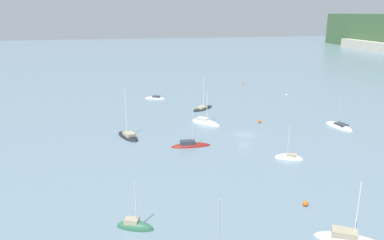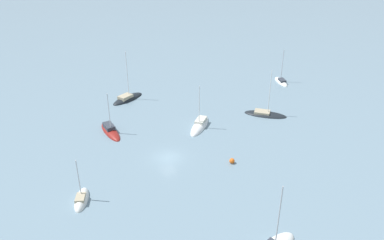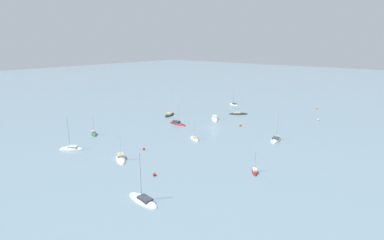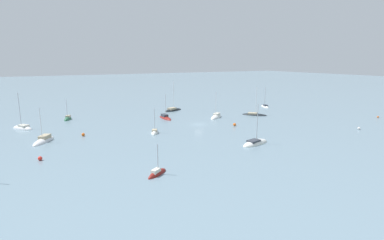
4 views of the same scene
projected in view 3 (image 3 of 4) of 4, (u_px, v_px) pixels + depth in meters
The scene contains 18 objects.
ground_plane at pixel (213, 127), 106.45m from camera, with size 600.00×600.00×0.00m, color slate.
sailboat_0 at pixel (215, 119), 117.71m from camera, with size 7.68×6.97×9.11m.
sailboat_1 at pixel (254, 172), 69.86m from camera, with size 4.58×3.59×5.75m.
sailboat_2 at pixel (143, 201), 57.13m from camera, with size 3.27×8.47×10.62m.
sailboat_3 at pixel (238, 114), 126.27m from camera, with size 7.61×7.98×9.70m.
sailboat_4 at pixel (170, 115), 124.16m from camera, with size 8.47×5.54×11.10m.
sailboat_5 at pixel (195, 139), 93.33m from camera, with size 3.80×5.28×7.13m.
sailboat_6 at pixel (234, 105), 144.50m from camera, with size 3.89×6.40×8.49m.
sailboat_7 at pixel (276, 140), 92.79m from camera, with size 8.14×4.29×9.73m.
sailboat_8 at pixel (94, 134), 98.14m from camera, with size 3.38×4.99×7.22m.
sailboat_9 at pixel (71, 149), 84.50m from camera, with size 5.97×7.03×10.57m.
sailboat_10 at pixel (177, 124), 110.73m from camera, with size 2.24×7.95×8.25m.
sailboat_11 at pixel (121, 159), 77.40m from camera, with size 6.12×7.96×8.57m.
mooring_buoy_0 at pixel (240, 125), 108.11m from camera, with size 0.83×0.83×0.83m.
mooring_buoy_1 at pixel (317, 108), 135.81m from camera, with size 0.56×0.56×0.56m.
mooring_buoy_2 at pixel (154, 174), 67.91m from camera, with size 0.78×0.78×0.78m.
mooring_buoy_3 at pixel (318, 120), 115.80m from camera, with size 0.69×0.69×0.69m.
mooring_buoy_4 at pixel (143, 148), 84.36m from camera, with size 0.78×0.78×0.78m.
Camera 3 is at (83.82, 59.17, 29.48)m, focal length 28.00 mm.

